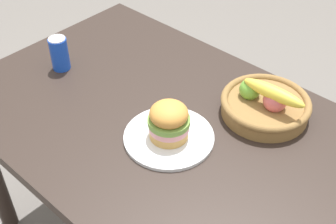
{
  "coord_description": "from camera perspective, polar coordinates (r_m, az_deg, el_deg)",
  "views": [
    {
      "loc": [
        0.73,
        -0.79,
        1.71
      ],
      "look_at": [
        0.03,
        -0.02,
        0.81
      ],
      "focal_mm": 48.13,
      "sensor_mm": 36.0,
      "label": 1
    }
  ],
  "objects": [
    {
      "name": "dining_table",
      "position": [
        1.52,
        -0.3,
        -3.89
      ],
      "size": [
        1.4,
        0.9,
        0.75
      ],
      "color": "#2D231E",
      "rests_on": "ground_plane"
    },
    {
      "name": "plate",
      "position": [
        1.38,
        0.11,
        -3.19
      ],
      "size": [
        0.28,
        0.28,
        0.01
      ],
      "primitive_type": "cylinder",
      "color": "white",
      "rests_on": "dining_table"
    },
    {
      "name": "sandwich",
      "position": [
        1.33,
        0.11,
        -1.14
      ],
      "size": [
        0.13,
        0.13,
        0.12
      ],
      "color": "tan",
      "rests_on": "plate"
    },
    {
      "name": "soda_can",
      "position": [
        1.69,
        -13.59,
        7.22
      ],
      "size": [
        0.07,
        0.07,
        0.13
      ],
      "color": "blue",
      "rests_on": "dining_table"
    },
    {
      "name": "fruit_basket",
      "position": [
        1.48,
        12.25,
        1.02
      ],
      "size": [
        0.29,
        0.29,
        0.14
      ],
      "color": "olive",
      "rests_on": "dining_table"
    }
  ]
}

